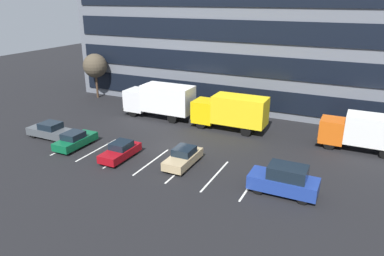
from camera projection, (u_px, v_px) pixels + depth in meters
The scene contains 12 objects.
ground_plane at pixel (171, 148), 32.16m from camera, with size 120.00×120.00×0.00m, color black.
office_building at pixel (240, 43), 44.86m from camera, with size 40.62×11.84×14.40m.
lot_markings at pixel (152, 162), 29.40m from camera, with size 16.94×5.40×0.01m.
box_truck_yellow_all at pixel (231, 111), 35.82m from camera, with size 7.60×2.52×3.52m.
box_truck_white at pixel (160, 99), 39.46m from camera, with size 8.00×2.65×3.71m.
box_truck_orange at pixel (364, 131), 30.92m from camera, with size 7.03×2.33×3.26m.
sedan_forest at pixel (75, 140), 32.01m from camera, with size 1.70×4.06×1.46m.
sedan_charcoal at pixel (50, 130), 34.16m from camera, with size 4.29×1.80×1.54m.
sedan_tan at pixel (183, 157), 28.60m from camera, with size 1.70×4.06×1.45m.
suv_navy at pixel (284, 180), 24.35m from camera, with size 4.61×1.95×2.08m.
sedan_maroon at pixel (120, 151), 29.79m from camera, with size 1.65×3.94×1.41m.
bare_tree at pixel (95, 66), 46.65m from camera, with size 3.08×3.08×5.78m.
Camera 1 is at (14.57, -25.83, 12.69)m, focal length 33.77 mm.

